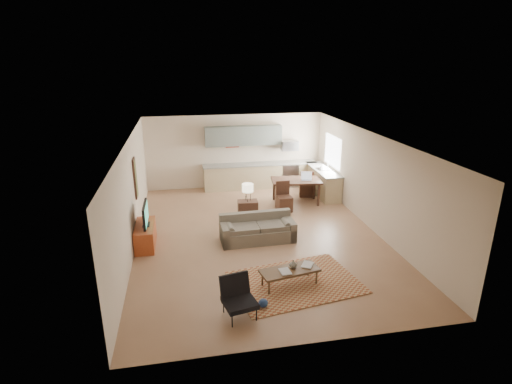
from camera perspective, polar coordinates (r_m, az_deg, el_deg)
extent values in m
plane|color=#94694B|center=(11.09, 0.29, -6.13)|extent=(9.00, 9.00, 0.00)
plane|color=white|center=(10.25, 0.31, 7.70)|extent=(9.00, 9.00, 0.00)
plane|color=beige|center=(14.88, -3.02, 5.84)|extent=(6.50, 0.00, 6.50)
plane|color=beige|center=(6.60, 7.92, -11.58)|extent=(6.50, 0.00, 6.50)
plane|color=beige|center=(10.50, -17.39, -0.54)|extent=(0.00, 9.00, 9.00)
plane|color=beige|center=(11.63, 16.23, 1.42)|extent=(0.00, 9.00, 9.00)
cube|color=#A5A8AD|center=(15.19, 4.71, 2.57)|extent=(0.62, 0.62, 0.90)
cube|color=#A5A8AD|center=(14.94, 4.80, 6.64)|extent=(0.62, 0.40, 0.35)
cube|color=slate|center=(14.63, -1.79, 8.04)|extent=(2.80, 0.34, 0.70)
cube|color=white|center=(14.21, 10.89, 5.75)|extent=(0.02, 1.40, 1.05)
cube|color=brown|center=(8.94, 5.67, -12.71)|extent=(2.92, 2.24, 0.02)
imported|color=maroon|center=(8.52, 3.45, -11.38)|extent=(0.27, 0.33, 0.03)
imported|color=navy|center=(8.88, 6.64, -10.16)|extent=(0.51, 0.52, 0.02)
imported|color=black|center=(8.70, 5.32, -10.18)|extent=(0.24, 0.24, 0.18)
imported|color=beige|center=(14.12, 9.37, 3.52)|extent=(0.11, 0.11, 0.19)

